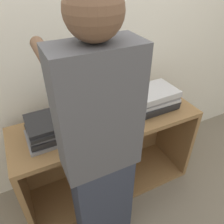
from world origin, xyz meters
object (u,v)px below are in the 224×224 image
object	(u,v)px
person	(100,156)
laptop_stack_left	(55,127)
laptop_stack_right	(152,98)
laptop_open	(105,110)

from	to	relation	value
person	laptop_stack_left	bearing A→B (deg)	109.78
laptop_stack_left	laptop_stack_right	size ratio (longest dim) A/B	1.02
laptop_open	laptop_stack_left	xyz separation A→B (m)	(-0.39, -0.06, 0.02)
laptop_stack_left	person	size ratio (longest dim) A/B	0.23
laptop_stack_left	person	world-z (taller)	person
laptop_open	laptop_stack_right	distance (m)	0.40
laptop_stack_left	laptop_stack_right	world-z (taller)	laptop_stack_right
laptop_stack_right	person	size ratio (longest dim) A/B	0.22
laptop_open	laptop_stack_right	size ratio (longest dim) A/B	0.95
laptop_stack_left	laptop_stack_right	distance (m)	0.78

